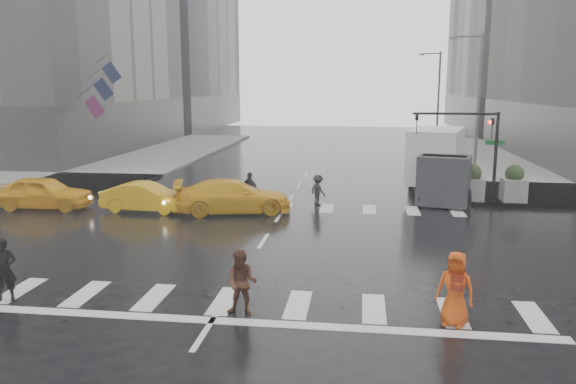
# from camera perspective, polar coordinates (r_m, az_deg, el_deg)

# --- Properties ---
(ground) EXTENTS (120.00, 120.00, 0.00)m
(ground) POSITION_cam_1_polar(r_m,az_deg,el_deg) (21.14, -2.52, -4.99)
(ground) COLOR black
(ground) RESTS_ON ground
(sidewalk_nw) EXTENTS (35.00, 35.00, 0.15)m
(sidewalk_nw) POSITION_cam_1_polar(r_m,az_deg,el_deg) (44.42, -23.87, 2.54)
(sidewalk_nw) COLOR gray
(sidewalk_nw) RESTS_ON ground
(road_markings) EXTENTS (18.00, 48.00, 0.01)m
(road_markings) POSITION_cam_1_polar(r_m,az_deg,el_deg) (21.14, -2.52, -4.98)
(road_markings) COLOR silver
(road_markings) RESTS_ON ground
(traffic_signal_pole) EXTENTS (4.45, 0.42, 4.50)m
(traffic_signal_pole) POSITION_cam_1_polar(r_m,az_deg,el_deg) (28.66, 18.50, 5.18)
(traffic_signal_pole) COLOR black
(traffic_signal_pole) RESTS_ON ground
(street_lamp_near) EXTENTS (2.15, 0.22, 9.00)m
(street_lamp_near) POSITION_cam_1_polar(r_m,az_deg,el_deg) (38.72, 18.63, 9.07)
(street_lamp_near) COLOR #59595B
(street_lamp_near) RESTS_ON ground
(street_lamp_far) EXTENTS (2.15, 0.22, 9.00)m
(street_lamp_far) POSITION_cam_1_polar(r_m,az_deg,el_deg) (58.48, 14.92, 9.67)
(street_lamp_far) COLOR #59595B
(street_lamp_far) RESTS_ON ground
(planter_west) EXTENTS (1.10, 1.10, 1.80)m
(planter_west) POSITION_cam_1_polar(r_m,az_deg,el_deg) (28.82, 14.24, 0.95)
(planter_west) COLOR gray
(planter_west) RESTS_ON ground
(planter_mid) EXTENTS (1.10, 1.10, 1.80)m
(planter_mid) POSITION_cam_1_polar(r_m,az_deg,el_deg) (29.13, 18.15, 0.84)
(planter_mid) COLOR gray
(planter_mid) RESTS_ON ground
(planter_east) EXTENTS (1.10, 1.10, 1.80)m
(planter_east) POSITION_cam_1_polar(r_m,az_deg,el_deg) (29.57, 21.96, 0.74)
(planter_east) COLOR gray
(planter_east) RESTS_ON ground
(flag_cluster) EXTENTS (2.87, 3.06, 4.69)m
(flag_cluster) POSITION_cam_1_polar(r_m,az_deg,el_deg) (42.81, -18.60, 10.11)
(flag_cluster) COLOR #59595B
(flag_cluster) RESTS_ON ground
(pedestrian_black) EXTENTS (1.23, 1.24, 2.43)m
(pedestrian_black) POSITION_cam_1_polar(r_m,az_deg,el_deg) (16.84, -27.09, -4.73)
(pedestrian_black) COLOR black
(pedestrian_black) RESTS_ON ground
(pedestrian_brown) EXTENTS (0.87, 0.70, 1.68)m
(pedestrian_brown) POSITION_cam_1_polar(r_m,az_deg,el_deg) (14.41, -4.72, -9.17)
(pedestrian_brown) COLOR #4C2A1B
(pedestrian_brown) RESTS_ON ground
(pedestrian_orange) EXTENTS (1.06, 0.89, 1.85)m
(pedestrian_orange) POSITION_cam_1_polar(r_m,az_deg,el_deg) (14.30, 16.64, -9.39)
(pedestrian_orange) COLOR #D84B0F
(pedestrian_orange) RESTS_ON ground
(pedestrian_far_a) EXTENTS (1.16, 1.00, 1.69)m
(pedestrian_far_a) POSITION_cam_1_polar(r_m,az_deg,el_deg) (26.80, -3.88, 0.23)
(pedestrian_far_a) COLOR black
(pedestrian_far_a) RESTS_ON ground
(pedestrian_far_b) EXTENTS (1.07, 1.06, 1.50)m
(pedestrian_far_b) POSITION_cam_1_polar(r_m,az_deg,el_deg) (27.19, 3.07, 0.19)
(pedestrian_far_b) COLOR black
(pedestrian_far_b) RESTS_ON ground
(taxi_front) EXTENTS (4.60, 2.01, 1.54)m
(taxi_front) POSITION_cam_1_polar(r_m,az_deg,el_deg) (28.86, -23.61, -0.04)
(taxi_front) COLOR #F8B10D
(taxi_front) RESTS_ON ground
(taxi_mid) EXTENTS (4.14, 1.67, 1.34)m
(taxi_mid) POSITION_cam_1_polar(r_m,az_deg,el_deg) (26.69, -14.23, -0.51)
(taxi_mid) COLOR #F8B10D
(taxi_mid) RESTS_ON ground
(taxi_rear) EXTENTS (5.05, 3.27, 1.53)m
(taxi_rear) POSITION_cam_1_polar(r_m,az_deg,el_deg) (25.69, -5.60, -0.44)
(taxi_rear) COLOR #F8B10D
(taxi_rear) RESTS_ON ground
(box_truck) EXTENTS (2.46, 6.55, 3.48)m
(box_truck) POSITION_cam_1_polar(r_m,az_deg,el_deg) (30.07, 14.98, 3.00)
(box_truck) COLOR silver
(box_truck) RESTS_ON ground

